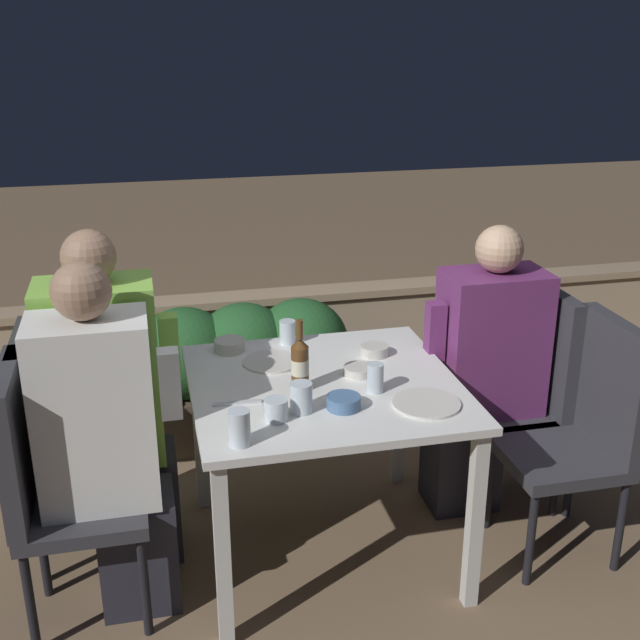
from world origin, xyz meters
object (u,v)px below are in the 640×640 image
chair_left_near (47,475)px  person_white_polo (108,444)px  person_green_blouse (112,403)px  potted_plant (52,410)px  chair_right_far (526,380)px  beer_bottle (300,364)px  chair_right_near (587,420)px  person_purple_stripe (482,371)px  chair_left_far (58,434)px

chair_left_near → person_white_polo: size_ratio=0.74×
person_green_blouse → potted_plant: (-0.27, 0.45, -0.22)m
chair_right_far → potted_plant: 2.01m
person_white_polo → beer_bottle: size_ratio=4.81×
beer_bottle → person_white_polo: bearing=-171.9°
chair_right_far → person_white_polo: bearing=-169.0°
beer_bottle → chair_right_near: bearing=-8.0°
person_purple_stripe → beer_bottle: bearing=-164.1°
person_white_polo → person_purple_stripe: person_white_polo is taller
chair_left_near → chair_left_far: size_ratio=1.00×
person_green_blouse → beer_bottle: person_green_blouse is taller
chair_left_far → chair_right_near: bearing=-9.9°
person_white_polo → chair_right_near: bearing=-1.7°
person_purple_stripe → beer_bottle: person_purple_stripe is taller
person_green_blouse → potted_plant: person_green_blouse is taller
chair_right_far → chair_right_near: bearing=-81.7°
chair_left_far → potted_plant: bearing=98.9°
person_white_polo → chair_left_near: bearing=180.0°
chair_right_near → person_purple_stripe: bearing=124.3°
chair_left_far → person_purple_stripe: person_purple_stripe is taller
chair_left_near → chair_right_near: same height
potted_plant → person_green_blouse: bearing=-58.9°
person_green_blouse → chair_left_near: bearing=-127.2°
chair_left_near → beer_bottle: beer_bottle is taller
person_purple_stripe → chair_left_far: bearing=-178.5°
chair_right_near → chair_left_near: bearing=178.4°
chair_left_near → person_green_blouse: 0.37m
person_green_blouse → chair_left_far: bearing=180.0°
person_green_blouse → chair_right_near: person_green_blouse is taller
chair_left_far → potted_plant: size_ratio=1.33×
chair_right_far → chair_left_near: bearing=-170.2°
chair_right_far → person_purple_stripe: size_ratio=0.77×
chair_left_near → chair_right_far: (1.91, 0.33, 0.00)m
chair_left_far → chair_left_near: bearing=-92.9°
chair_left_far → person_green_blouse: bearing=-0.0°
chair_left_near → beer_bottle: size_ratio=3.56×
chair_left_far → chair_right_near: 1.98m
chair_right_near → potted_plant: size_ratio=1.33×
person_white_polo → chair_right_far: (1.71, 0.33, -0.09)m
chair_right_near → potted_plant: chair_right_near is taller
chair_right_far → potted_plant: chair_right_far is taller
chair_left_near → potted_plant: chair_left_near is taller
chair_left_near → chair_right_near: size_ratio=1.00×
chair_left_far → potted_plant: 0.48m
person_green_blouse → chair_right_near: 1.78m
chair_left_near → potted_plant: (-0.06, 0.74, -0.12)m
chair_left_near → chair_right_near: 1.97m
chair_left_near → person_green_blouse: size_ratio=0.72×
person_green_blouse → chair_right_far: person_green_blouse is taller
beer_bottle → person_purple_stripe: bearing=15.9°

